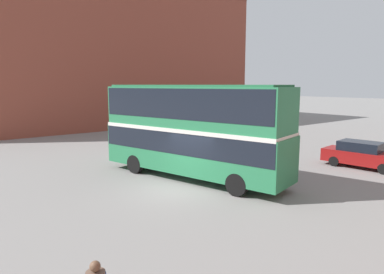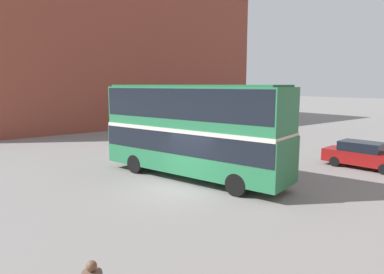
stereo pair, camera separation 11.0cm
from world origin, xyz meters
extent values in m
plane|color=gray|center=(0.00, 0.00, 0.00)|extent=(240.00, 240.00, 0.00)
cube|color=brown|center=(-27.33, 10.20, 8.22)|extent=(11.74, 34.71, 16.44)
cube|color=#287A4C|center=(-1.21, 1.92, 1.53)|extent=(10.80, 4.95, 2.17)
cube|color=#287A4C|center=(-1.21, 1.92, 3.70)|extent=(10.63, 4.84, 2.18)
cube|color=black|center=(-1.21, 1.92, 2.02)|extent=(10.70, 4.95, 1.07)
cube|color=black|center=(-1.21, 1.92, 3.97)|extent=(10.48, 4.83, 1.49)
cube|color=silver|center=(-1.21, 1.92, 2.64)|extent=(10.70, 4.94, 0.20)
cube|color=#226841|center=(-1.21, 1.92, 4.84)|extent=(10.13, 4.55, 0.10)
cylinder|color=black|center=(1.78, 3.81, 0.52)|extent=(1.08, 0.54, 1.03)
cylinder|color=black|center=(2.32, 1.66, 0.52)|extent=(1.08, 0.54, 1.03)
cylinder|color=black|center=(-4.54, 2.24, 0.52)|extent=(1.08, 0.54, 1.03)
cylinder|color=black|center=(-4.01, 0.09, 0.52)|extent=(1.08, 0.54, 1.03)
sphere|color=brown|center=(6.71, -6.69, 1.50)|extent=(0.21, 0.21, 0.21)
cube|color=silver|center=(-12.49, 9.20, 0.60)|extent=(4.29, 2.17, 0.67)
cube|color=black|center=(-12.33, 9.19, 1.20)|extent=(2.30, 1.80, 0.53)
cylinder|color=black|center=(-13.85, 8.54, 0.31)|extent=(0.64, 0.28, 0.63)
cylinder|color=black|center=(-13.69, 10.12, 0.31)|extent=(0.64, 0.28, 0.63)
cylinder|color=black|center=(-11.30, 8.28, 0.31)|extent=(0.64, 0.28, 0.63)
cylinder|color=black|center=(-11.14, 9.87, 0.31)|extent=(0.64, 0.28, 0.63)
cube|color=maroon|center=(3.29, 11.29, 0.63)|extent=(4.58, 2.20, 0.75)
cube|color=black|center=(3.12, 11.27, 1.28)|extent=(2.46, 1.79, 0.55)
cylinder|color=black|center=(4.74, 10.69, 0.30)|extent=(0.62, 0.29, 0.60)
cylinder|color=black|center=(1.85, 11.90, 0.30)|extent=(0.62, 0.29, 0.60)
cylinder|color=black|center=(2.02, 10.38, 0.30)|extent=(0.62, 0.29, 0.60)
camera|label=1|loc=(12.56, -8.98, 4.89)|focal=32.00mm
camera|label=2|loc=(12.63, -8.89, 4.89)|focal=32.00mm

